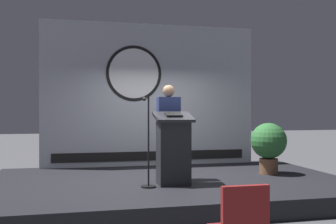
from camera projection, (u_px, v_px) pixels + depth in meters
ground_plane at (170, 196)px, 7.16m from camera, size 40.00×40.00×0.00m
stage_platform at (170, 187)px, 7.16m from camera, size 6.40×4.00×0.30m
banner_display at (151, 95)px, 8.95m from camera, size 4.85×0.12×3.20m
podium at (173, 149)px, 6.64m from camera, size 0.64×0.50×1.23m
speaker_person at (169, 131)px, 7.11m from camera, size 0.40×0.26×1.71m
microphone_stand at (148, 154)px, 6.45m from camera, size 0.24×0.57×1.49m
potted_plant at (269, 143)px, 7.75m from camera, size 0.70×0.70×1.00m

